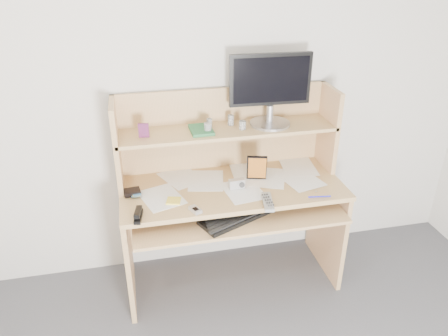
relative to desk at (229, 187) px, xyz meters
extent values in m
cube|color=silver|center=(0.00, 0.24, 0.56)|extent=(3.60, 0.04, 2.50)
cube|color=tan|center=(0.00, -0.08, 0.04)|extent=(1.40, 0.60, 0.03)
cube|color=tan|center=(-0.68, -0.08, -0.33)|extent=(0.03, 0.56, 0.72)
cube|color=tan|center=(0.68, -0.08, -0.33)|extent=(0.03, 0.56, 0.72)
cube|color=tan|center=(0.00, 0.20, -0.36)|extent=(1.34, 0.02, 0.41)
cube|color=tan|center=(0.00, -0.20, -0.05)|extent=(1.28, 0.55, 0.02)
cube|color=tan|center=(0.00, 0.21, 0.33)|extent=(1.40, 0.02, 0.55)
cube|color=tan|center=(-0.68, 0.07, 0.33)|extent=(0.03, 0.30, 0.55)
cube|color=tan|center=(0.68, 0.07, 0.33)|extent=(0.03, 0.30, 0.55)
cube|color=tan|center=(0.00, 0.07, 0.38)|extent=(1.38, 0.30, 0.02)
cube|color=white|center=(0.00, -0.08, 0.06)|extent=(1.32, 0.54, 0.01)
cube|color=black|center=(-0.01, -0.29, -0.03)|extent=(0.53, 0.37, 0.02)
cube|color=black|center=(-0.01, -0.29, -0.02)|extent=(0.49, 0.34, 0.01)
cube|color=gray|center=(0.15, -0.34, 0.07)|extent=(0.09, 0.20, 0.02)
cube|color=silver|center=(-0.28, -0.33, 0.07)|extent=(0.08, 0.10, 0.02)
cube|color=black|center=(-0.59, -0.33, 0.08)|extent=(0.06, 0.14, 0.04)
cube|color=black|center=(-0.62, -0.06, 0.07)|extent=(0.11, 0.09, 0.02)
cube|color=#EDEB3E|center=(-0.38, -0.19, 0.06)|extent=(0.10, 0.10, 0.01)
cube|color=#BBBBBD|center=(0.02, -0.13, 0.09)|extent=(0.10, 0.04, 0.06)
cube|color=black|center=(0.17, -0.05, 0.15)|extent=(0.13, 0.05, 0.18)
cylinder|color=#1B1BCB|center=(0.48, -0.34, 0.07)|extent=(0.14, 0.03, 0.01)
cube|color=maroon|center=(-0.52, 0.04, 0.43)|extent=(0.06, 0.03, 0.09)
cube|color=#358659|center=(-0.17, 0.06, 0.40)|extent=(0.14, 0.19, 0.02)
cylinder|color=black|center=(-0.13, 0.02, 0.42)|extent=(0.05, 0.05, 0.06)
cylinder|color=silver|center=(-0.11, 0.11, 0.41)|extent=(0.04, 0.04, 0.06)
cylinder|color=black|center=(0.09, 0.03, 0.41)|extent=(0.05, 0.05, 0.05)
cylinder|color=white|center=(0.03, 0.12, 0.42)|extent=(0.04, 0.04, 0.07)
cylinder|color=#A7A7AC|center=(0.28, 0.07, 0.39)|extent=(0.26, 0.26, 0.02)
cylinder|color=#A7A7AC|center=(0.28, 0.08, 0.46)|extent=(0.04, 0.04, 0.11)
cube|color=black|center=(0.28, 0.10, 0.67)|extent=(0.52, 0.05, 0.32)
cube|color=black|center=(0.28, 0.09, 0.67)|extent=(0.47, 0.02, 0.28)
camera|label=1|loc=(-0.57, -2.41, 1.41)|focal=35.00mm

